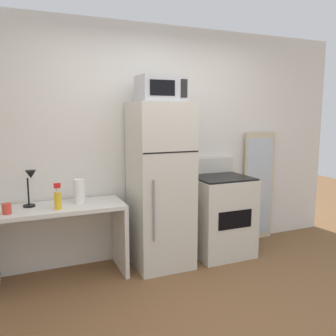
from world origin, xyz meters
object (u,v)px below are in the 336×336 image
object	(u,v)px
paper_towel_roll	(80,191)
refrigerator	(160,186)
desk	(61,228)
leaning_mirror	(258,186)
desk_lamp	(30,182)
microwave	(161,89)
oven_range	(220,215)
spray_bottle	(58,199)
coffee_mug	(7,209)

from	to	relation	value
paper_towel_roll	refrigerator	bearing A→B (deg)	-5.20
desk	leaning_mirror	world-z (taller)	leaning_mirror
desk	leaning_mirror	size ratio (longest dim) A/B	0.88
desk_lamp	microwave	bearing A→B (deg)	-5.64
desk	leaning_mirror	bearing A→B (deg)	4.98
oven_range	leaning_mirror	size ratio (longest dim) A/B	0.79
desk	microwave	size ratio (longest dim) A/B	2.67
desk_lamp	spray_bottle	xyz separation A→B (m)	(0.22, -0.19, -0.14)
desk_lamp	refrigerator	xyz separation A→B (m)	(1.28, -0.11, -0.12)
leaning_mirror	coffee_mug	bearing A→B (deg)	-173.78
desk	microwave	distance (m)	1.70
desk	paper_towel_roll	size ratio (longest dim) A/B	5.12
spray_bottle	microwave	distance (m)	1.48
desk	oven_range	bearing A→B (deg)	-1.18
desk	refrigerator	bearing A→B (deg)	-2.05
paper_towel_roll	coffee_mug	bearing A→B (deg)	-167.70
paper_towel_roll	coffee_mug	world-z (taller)	paper_towel_roll
coffee_mug	spray_bottle	size ratio (longest dim) A/B	0.38
refrigerator	oven_range	world-z (taller)	refrigerator
desk	paper_towel_roll	bearing A→B (deg)	10.93
coffee_mug	refrigerator	size ratio (longest dim) A/B	0.05
coffee_mug	refrigerator	distance (m)	1.50
microwave	oven_range	distance (m)	1.60
paper_towel_roll	refrigerator	distance (m)	0.84
desk_lamp	oven_range	distance (m)	2.10
desk_lamp	coffee_mug	xyz separation A→B (m)	(-0.21, -0.17, -0.19)
leaning_mirror	microwave	bearing A→B (deg)	-169.37
desk	desk_lamp	bearing A→B (deg)	164.64
leaning_mirror	paper_towel_roll	bearing A→B (deg)	-175.55
refrigerator	microwave	distance (m)	1.00
desk_lamp	coffee_mug	bearing A→B (deg)	-140.44
paper_towel_roll	leaning_mirror	xyz separation A→B (m)	(2.31, 0.18, -0.17)
paper_towel_roll	spray_bottle	size ratio (longest dim) A/B	0.96
coffee_mug	oven_range	bearing A→B (deg)	1.75
spray_bottle	refrigerator	world-z (taller)	refrigerator
desk_lamp	paper_towel_roll	distance (m)	0.47
paper_towel_roll	leaning_mirror	world-z (taller)	leaning_mirror
desk_lamp	paper_towel_roll	bearing A→B (deg)	-3.79
desk	paper_towel_roll	xyz separation A→B (m)	(0.20, 0.04, 0.34)
microwave	spray_bottle	bearing A→B (deg)	-176.61
microwave	oven_range	world-z (taller)	microwave
desk	paper_towel_roll	world-z (taller)	paper_towel_roll
coffee_mug	desk	bearing A→B (deg)	12.89
refrigerator	microwave	xyz separation A→B (m)	(0.00, -0.02, 1.00)
spray_bottle	coffee_mug	bearing A→B (deg)	177.92
desk_lamp	paper_towel_roll	xyz separation A→B (m)	(0.45, -0.03, -0.12)
desk_lamp	microwave	world-z (taller)	microwave
paper_towel_roll	desk	bearing A→B (deg)	-169.07
refrigerator	leaning_mirror	xyz separation A→B (m)	(1.47, 0.26, -0.17)
desk_lamp	leaning_mirror	world-z (taller)	leaning_mirror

